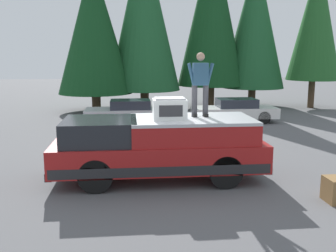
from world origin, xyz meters
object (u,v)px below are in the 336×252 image
at_px(parked_car_silver, 129,112).
at_px(parked_car_white, 235,110).
at_px(pickup_truck, 159,147).
at_px(person_on_truck_bed, 200,83).
at_px(compressor_unit, 170,109).

bearing_deg(parked_car_silver, parked_car_white, -90.00).
distance_m(pickup_truck, parked_car_white, 9.68).
height_order(person_on_truck_bed, parked_car_white, person_on_truck_bed).
xyz_separation_m(pickup_truck, parked_car_silver, (8.60, 0.76, -0.29)).
relative_size(pickup_truck, compressor_unit, 6.60).
height_order(pickup_truck, compressor_unit, compressor_unit).
relative_size(person_on_truck_bed, parked_car_white, 0.41).
bearing_deg(compressor_unit, parked_car_white, -25.49).
relative_size(compressor_unit, person_on_truck_bed, 0.50).
bearing_deg(compressor_unit, parked_car_silver, 6.65).
bearing_deg(pickup_truck, parked_car_silver, 5.07).
relative_size(pickup_truck, parked_car_white, 1.35).
relative_size(pickup_truck, parked_car_silver, 1.35).
xyz_separation_m(compressor_unit, person_on_truck_bed, (0.39, -0.86, 0.62)).
distance_m(compressor_unit, person_on_truck_bed, 1.13).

